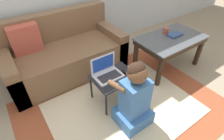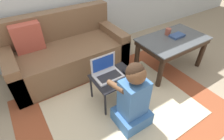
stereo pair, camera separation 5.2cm
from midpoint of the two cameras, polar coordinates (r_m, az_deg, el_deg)
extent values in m
plane|color=gray|center=(2.22, 2.32, -9.97)|extent=(16.00, 16.00, 0.00)
cube|color=#9E4C2D|center=(2.14, 4.29, -12.30)|extent=(2.30, 1.73, 0.01)
cube|color=beige|center=(2.14, 4.29, -12.22)|extent=(1.66, 1.24, 0.00)
cube|color=brown|center=(2.63, -13.38, 3.70)|extent=(1.62, 0.81, 0.42)
cube|color=brown|center=(2.70, -17.26, 13.99)|extent=(1.62, 0.18, 0.39)
cube|color=brown|center=(2.52, -28.95, -0.77)|extent=(0.16, 0.81, 0.53)
cube|color=brown|center=(2.87, 0.13, 9.21)|extent=(0.16, 0.81, 0.53)
cube|color=#B24C3D|center=(2.50, -25.30, 9.50)|extent=(0.36, 0.14, 0.36)
cube|color=#4C5156|center=(2.63, 19.96, 9.54)|extent=(0.97, 0.58, 0.02)
cube|color=black|center=(2.65, 19.76, 8.71)|extent=(0.93, 0.56, 0.07)
cylinder|color=black|center=(2.34, 16.18, -0.69)|extent=(0.07, 0.07, 0.48)
cylinder|color=black|center=(2.97, 27.69, 5.05)|extent=(0.07, 0.07, 0.48)
cylinder|color=black|center=(2.60, 8.77, 4.80)|extent=(0.07, 0.07, 0.48)
cylinder|color=black|center=(3.17, 20.85, 9.19)|extent=(0.07, 0.07, 0.48)
cube|color=black|center=(2.00, 1.41, -2.32)|extent=(0.49, 0.38, 0.02)
cylinder|color=black|center=(1.95, -1.42, -11.36)|extent=(0.02, 0.02, 0.34)
cylinder|color=black|center=(2.14, 8.84, -6.27)|extent=(0.02, 0.02, 0.34)
cylinder|color=black|center=(2.15, -6.10, -5.65)|extent=(0.02, 0.02, 0.34)
cylinder|color=black|center=(2.32, 3.61, -1.52)|extent=(0.02, 0.02, 0.34)
cube|color=silver|center=(1.99, -0.46, -1.98)|extent=(0.32, 0.22, 0.02)
cube|color=#28282D|center=(1.97, -0.15, -2.04)|extent=(0.26, 0.13, 0.00)
cube|color=silver|center=(1.99, -2.15, 2.24)|extent=(0.32, 0.01, 0.21)
cube|color=#1E47B7|center=(1.99, -2.09, 2.18)|extent=(0.27, 0.00, 0.17)
ellipsoid|color=black|center=(2.05, 5.10, -0.44)|extent=(0.06, 0.09, 0.04)
cube|color=#3D70B2|center=(1.97, 7.14, -14.79)|extent=(0.34, 0.32, 0.18)
cube|color=#3D70B2|center=(1.75, 7.89, -8.98)|extent=(0.26, 0.21, 0.41)
sphere|color=brown|center=(1.55, 8.83, -1.45)|extent=(0.18, 0.18, 0.18)
sphere|color=black|center=(1.54, 8.62, -0.75)|extent=(0.18, 0.18, 0.18)
cylinder|color=brown|center=(1.68, 2.25, -5.38)|extent=(0.06, 0.28, 0.14)
cylinder|color=brown|center=(1.80, 8.53, -2.46)|extent=(0.06, 0.28, 0.14)
cylinder|color=#994C3D|center=(2.68, 18.37, 11.83)|extent=(0.08, 0.08, 0.09)
cube|color=#334C7F|center=(2.68, 21.01, 10.43)|extent=(0.21, 0.13, 0.03)
camera|label=1|loc=(0.03, -89.25, 0.59)|focal=28.00mm
camera|label=2|loc=(0.03, 90.75, -0.59)|focal=28.00mm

